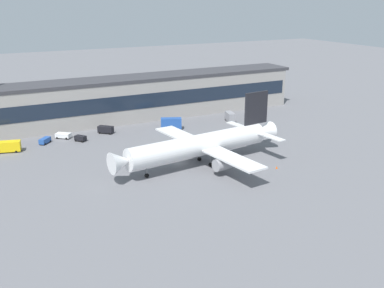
{
  "coord_description": "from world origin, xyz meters",
  "views": [
    {
      "loc": [
        -51.87,
        -108.09,
        44.56
      ],
      "look_at": [
        4.01,
        0.4,
        5.0
      ],
      "focal_mm": 42.54,
      "sensor_mm": 36.0,
      "label": 1
    }
  ],
  "objects_px": {
    "fuel_truck": "(6,146)",
    "follow_me_car": "(45,140)",
    "stair_truck": "(230,116)",
    "pushback_tractor": "(63,135)",
    "crew_van": "(105,129)",
    "airliner": "(201,145)",
    "catering_truck": "(171,123)",
    "baggage_tug": "(80,138)",
    "traffic_cone_0": "(277,167)"
  },
  "relations": [
    {
      "from": "follow_me_car",
      "to": "traffic_cone_0",
      "type": "height_order",
      "value": "follow_me_car"
    },
    {
      "from": "stair_truck",
      "to": "pushback_tractor",
      "type": "relative_size",
      "value": 1.2
    },
    {
      "from": "traffic_cone_0",
      "to": "airliner",
      "type": "bearing_deg",
      "value": 143.69
    },
    {
      "from": "baggage_tug",
      "to": "follow_me_car",
      "type": "height_order",
      "value": "same"
    },
    {
      "from": "baggage_tug",
      "to": "traffic_cone_0",
      "type": "xyz_separation_m",
      "value": [
        41.38,
        -49.15,
        -0.72
      ]
    },
    {
      "from": "traffic_cone_0",
      "to": "stair_truck",
      "type": "bearing_deg",
      "value": 73.03
    },
    {
      "from": "pushback_tractor",
      "to": "fuel_truck",
      "type": "xyz_separation_m",
      "value": [
        -18.16,
        -6.58,
        0.83
      ]
    },
    {
      "from": "airliner",
      "to": "fuel_truck",
      "type": "height_order",
      "value": "airliner"
    },
    {
      "from": "crew_van",
      "to": "traffic_cone_0",
      "type": "relative_size",
      "value": 7.2
    },
    {
      "from": "baggage_tug",
      "to": "crew_van",
      "type": "bearing_deg",
      "value": 26.4
    },
    {
      "from": "fuel_truck",
      "to": "baggage_tug",
      "type": "relative_size",
      "value": 2.16
    },
    {
      "from": "airliner",
      "to": "catering_truck",
      "type": "height_order",
      "value": "airliner"
    },
    {
      "from": "baggage_tug",
      "to": "follow_me_car",
      "type": "xyz_separation_m",
      "value": [
        -10.72,
        2.54,
        0.0
      ]
    },
    {
      "from": "fuel_truck",
      "to": "stair_truck",
      "type": "bearing_deg",
      "value": -0.48
    },
    {
      "from": "baggage_tug",
      "to": "follow_me_car",
      "type": "relative_size",
      "value": 0.9
    },
    {
      "from": "traffic_cone_0",
      "to": "baggage_tug",
      "type": "bearing_deg",
      "value": 130.1
    },
    {
      "from": "pushback_tractor",
      "to": "catering_truck",
      "type": "bearing_deg",
      "value": -10.78
    },
    {
      "from": "crew_van",
      "to": "fuel_truck",
      "type": "xyz_separation_m",
      "value": [
        -32.3,
        -5.67,
        0.42
      ]
    },
    {
      "from": "stair_truck",
      "to": "follow_me_car",
      "type": "xyz_separation_m",
      "value": [
        -66.67,
        3.96,
        -0.89
      ]
    },
    {
      "from": "stair_truck",
      "to": "follow_me_car",
      "type": "bearing_deg",
      "value": 176.6
    },
    {
      "from": "crew_van",
      "to": "pushback_tractor",
      "type": "distance_m",
      "value": 14.18
    },
    {
      "from": "airliner",
      "to": "baggage_tug",
      "type": "distance_m",
      "value": 44.54
    },
    {
      "from": "airliner",
      "to": "baggage_tug",
      "type": "xyz_separation_m",
      "value": [
        -24.62,
        36.83,
        -4.66
      ]
    },
    {
      "from": "catering_truck",
      "to": "pushback_tractor",
      "type": "xyz_separation_m",
      "value": [
        -36.02,
        6.86,
        -1.24
      ]
    },
    {
      "from": "pushback_tractor",
      "to": "fuel_truck",
      "type": "distance_m",
      "value": 19.33
    },
    {
      "from": "crew_van",
      "to": "baggage_tug",
      "type": "distance_m",
      "value": 11.05
    },
    {
      "from": "fuel_truck",
      "to": "follow_me_car",
      "type": "height_order",
      "value": "fuel_truck"
    },
    {
      "from": "crew_van",
      "to": "follow_me_car",
      "type": "relative_size",
      "value": 1.16
    },
    {
      "from": "airliner",
      "to": "crew_van",
      "type": "distance_m",
      "value": 44.47
    },
    {
      "from": "stair_truck",
      "to": "follow_me_car",
      "type": "relative_size",
      "value": 1.41
    },
    {
      "from": "follow_me_car",
      "to": "pushback_tractor",
      "type": "bearing_deg",
      "value": 26.86
    },
    {
      "from": "pushback_tractor",
      "to": "baggage_tug",
      "type": "relative_size",
      "value": 1.31
    },
    {
      "from": "pushback_tractor",
      "to": "fuel_truck",
      "type": "height_order",
      "value": "fuel_truck"
    },
    {
      "from": "baggage_tug",
      "to": "follow_me_car",
      "type": "distance_m",
      "value": 11.02
    },
    {
      "from": "catering_truck",
      "to": "crew_van",
      "type": "bearing_deg",
      "value": 164.78
    },
    {
      "from": "baggage_tug",
      "to": "stair_truck",
      "type": "bearing_deg",
      "value": -1.46
    },
    {
      "from": "pushback_tractor",
      "to": "stair_truck",
      "type": "bearing_deg",
      "value": -6.85
    },
    {
      "from": "pushback_tractor",
      "to": "traffic_cone_0",
      "type": "distance_m",
      "value": 71.44
    },
    {
      "from": "airliner",
      "to": "follow_me_car",
      "type": "relative_size",
      "value": 11.67
    },
    {
      "from": "follow_me_car",
      "to": "fuel_truck",
      "type": "bearing_deg",
      "value": -164.22
    },
    {
      "from": "traffic_cone_0",
      "to": "follow_me_car",
      "type": "bearing_deg",
      "value": 135.23
    },
    {
      "from": "stair_truck",
      "to": "fuel_truck",
      "type": "xyz_separation_m",
      "value": [
        -78.36,
        0.66,
        -0.1
      ]
    },
    {
      "from": "pushback_tractor",
      "to": "crew_van",
      "type": "bearing_deg",
      "value": -3.66
    },
    {
      "from": "crew_van",
      "to": "stair_truck",
      "type": "bearing_deg",
      "value": -7.83
    },
    {
      "from": "airliner",
      "to": "follow_me_car",
      "type": "bearing_deg",
      "value": 131.91
    },
    {
      "from": "baggage_tug",
      "to": "airliner",
      "type": "bearing_deg",
      "value": -56.24
    },
    {
      "from": "stair_truck",
      "to": "traffic_cone_0",
      "type": "distance_m",
      "value": 49.93
    },
    {
      "from": "stair_truck",
      "to": "pushback_tractor",
      "type": "xyz_separation_m",
      "value": [
        -60.2,
        7.24,
        -0.93
      ]
    },
    {
      "from": "crew_van",
      "to": "fuel_truck",
      "type": "height_order",
      "value": "fuel_truck"
    },
    {
      "from": "fuel_truck",
      "to": "baggage_tug",
      "type": "xyz_separation_m",
      "value": [
        22.41,
        0.76,
        -0.8
      ]
    }
  ]
}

